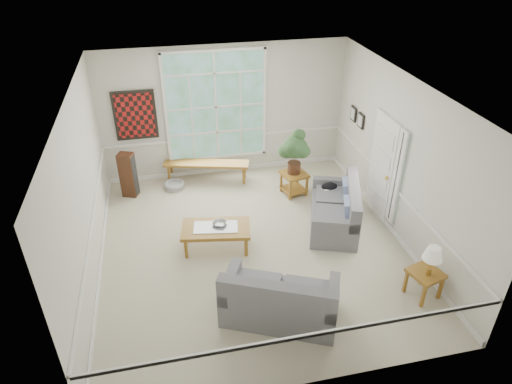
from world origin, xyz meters
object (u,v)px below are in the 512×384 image
(end_table, at_px, (294,183))
(side_table, at_px, (423,283))
(loveseat_front, at_px, (280,293))
(coffee_table, at_px, (216,238))
(loveseat_right, at_px, (334,206))

(end_table, distance_m, side_table, 3.65)
(end_table, xyz_separation_m, side_table, (1.13, -3.47, -0.02))
(loveseat_front, bearing_deg, side_table, 22.81)
(loveseat_front, distance_m, coffee_table, 2.01)
(loveseat_front, bearing_deg, loveseat_right, 76.05)
(loveseat_right, relative_size, end_table, 3.27)
(loveseat_right, distance_m, end_table, 1.40)
(loveseat_right, relative_size, coffee_table, 1.37)
(loveseat_right, distance_m, coffee_table, 2.37)
(side_table, bearing_deg, end_table, 108.08)
(coffee_table, distance_m, end_table, 2.47)
(coffee_table, xyz_separation_m, side_table, (3.07, -1.93, 0.01))
(side_table, bearing_deg, loveseat_right, 108.36)
(loveseat_front, distance_m, end_table, 3.62)
(loveseat_right, bearing_deg, coffee_table, -155.23)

